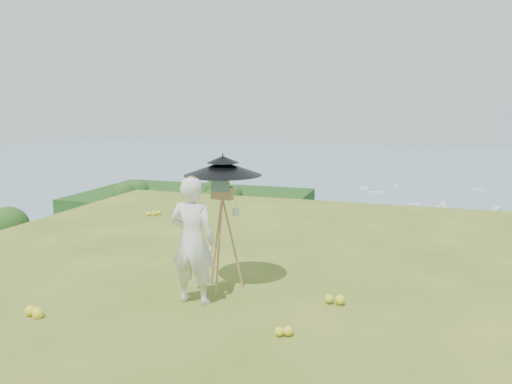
% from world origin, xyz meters
% --- Properties ---
extents(ground, '(14.00, 14.00, 0.00)m').
position_xyz_m(ground, '(0.00, 0.00, 0.00)').
color(ground, '#4C641C').
rests_on(ground, ground).
extents(shoreline_tier, '(170.00, 28.00, 8.00)m').
position_xyz_m(shoreline_tier, '(0.00, 75.00, -36.00)').
color(shoreline_tier, '#706C59').
rests_on(shoreline_tier, bay_water).
extents(bay_water, '(700.00, 700.00, 0.00)m').
position_xyz_m(bay_water, '(0.00, 240.00, -34.00)').
color(bay_water, '#6D8D9B').
rests_on(bay_water, ground).
extents(peninsula, '(90.00, 60.00, 12.00)m').
position_xyz_m(peninsula, '(-75.00, 155.00, -29.00)').
color(peninsula, '#163C10').
rests_on(peninsula, bay_water).
extents(slope_trees, '(110.00, 50.00, 6.00)m').
position_xyz_m(slope_trees, '(0.00, 35.00, -15.00)').
color(slope_trees, '#224A16').
rests_on(slope_trees, forest_slope).
extents(harbor_town, '(110.00, 22.00, 5.00)m').
position_xyz_m(harbor_town, '(0.00, 75.00, -29.50)').
color(harbor_town, beige).
rests_on(harbor_town, shoreline_tier).
extents(moored_boats, '(140.00, 140.00, 0.70)m').
position_xyz_m(moored_boats, '(-12.50, 161.00, -33.65)').
color(moored_boats, silver).
rests_on(moored_boats, bay_water).
extents(wildflowers, '(10.00, 10.50, 0.12)m').
position_xyz_m(wildflowers, '(0.00, 0.25, 0.06)').
color(wildflowers, yellow).
rests_on(wildflowers, ground).
extents(painter, '(0.62, 0.41, 1.71)m').
position_xyz_m(painter, '(-1.46, -0.69, 0.85)').
color(painter, beige).
rests_on(painter, ground).
extents(field_easel, '(0.68, 0.68, 1.63)m').
position_xyz_m(field_easel, '(-1.27, -0.11, 0.82)').
color(field_easel, '#A96E46').
rests_on(field_easel, ground).
extents(sun_umbrella, '(1.10, 1.10, 0.62)m').
position_xyz_m(sun_umbrella, '(-1.27, -0.08, 1.65)').
color(sun_umbrella, black).
rests_on(sun_umbrella, field_easel).
extents(painter_cap, '(0.22, 0.26, 0.10)m').
position_xyz_m(painter_cap, '(-1.46, -0.69, 1.66)').
color(painter_cap, '#E47D81').
rests_on(painter_cap, painter).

